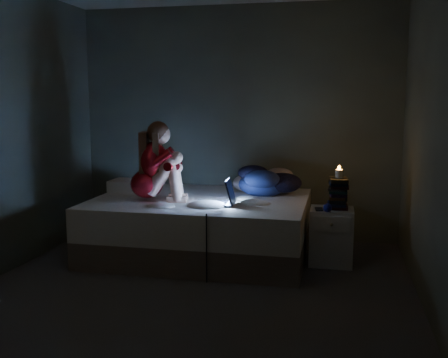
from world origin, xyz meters
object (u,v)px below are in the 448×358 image
(woman, at_px, (146,161))
(phone, at_px, (319,209))
(nightstand, at_px, (331,236))
(candle, at_px, (339,173))
(bed, at_px, (201,226))
(laptop, at_px, (214,191))

(woman, distance_m, phone, 1.72)
(nightstand, distance_m, candle, 0.62)
(bed, relative_size, phone, 15.12)
(bed, relative_size, woman, 2.70)
(woman, height_order, laptop, woman)
(bed, bearing_deg, laptop, -55.50)
(laptop, xyz_separation_m, candle, (1.14, 0.28, 0.17))
(bed, xyz_separation_m, nightstand, (1.30, -0.05, -0.02))
(laptop, height_order, candle, candle)
(candle, xyz_separation_m, phone, (-0.17, -0.09, -0.34))
(laptop, xyz_separation_m, nightstand, (1.09, 0.26, -0.44))
(woman, distance_m, candle, 1.85)
(laptop, relative_size, candle, 4.61)
(bed, xyz_separation_m, woman, (-0.48, -0.24, 0.68))
(phone, bearing_deg, bed, 167.58)
(candle, relative_size, phone, 0.57)
(laptop, distance_m, nightstand, 1.21)
(woman, xyz_separation_m, phone, (1.66, 0.12, -0.43))
(bed, relative_size, laptop, 5.74)
(woman, height_order, phone, woman)
(woman, bearing_deg, bed, 15.53)
(bed, relative_size, nightstand, 3.92)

